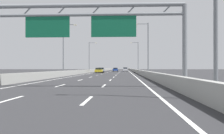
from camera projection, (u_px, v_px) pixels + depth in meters
name	position (u px, v px, depth m)	size (l,w,h in m)	color
ground_plane	(116.00, 71.00, 98.55)	(260.00, 260.00, 0.00)	#2D2D30
lane_dash_left_1	(9.00, 100.00, 11.26)	(0.16, 3.00, 0.01)	white
lane_dash_left_2	(60.00, 86.00, 20.25)	(0.16, 3.00, 0.01)	white
lane_dash_left_3	(80.00, 80.00, 29.23)	(0.16, 3.00, 0.01)	white
lane_dash_left_4	(91.00, 77.00, 38.22)	(0.16, 3.00, 0.01)	white
lane_dash_left_5	(97.00, 75.00, 47.21)	(0.16, 3.00, 0.01)	white
lane_dash_left_6	(102.00, 74.00, 56.20)	(0.16, 3.00, 0.01)	white
lane_dash_left_7	(105.00, 73.00, 65.19)	(0.16, 3.00, 0.01)	white
lane_dash_left_8	(107.00, 72.00, 74.17)	(0.16, 3.00, 0.01)	white
lane_dash_left_9	(109.00, 72.00, 83.16)	(0.16, 3.00, 0.01)	white
lane_dash_left_10	(111.00, 72.00, 92.15)	(0.16, 3.00, 0.01)	white
lane_dash_left_11	(112.00, 71.00, 101.14)	(0.16, 3.00, 0.01)	white
lane_dash_left_12	(113.00, 71.00, 110.13)	(0.16, 3.00, 0.01)	white
lane_dash_left_13	(114.00, 71.00, 119.11)	(0.16, 3.00, 0.01)	white
lane_dash_left_14	(115.00, 70.00, 128.10)	(0.16, 3.00, 0.01)	white
lane_dash_left_15	(115.00, 70.00, 137.09)	(0.16, 3.00, 0.01)	white
lane_dash_left_16	(116.00, 70.00, 146.08)	(0.16, 3.00, 0.01)	white
lane_dash_left_17	(116.00, 70.00, 155.07)	(0.16, 3.00, 0.01)	white
lane_dash_right_1	(87.00, 100.00, 11.07)	(0.16, 3.00, 0.01)	white
lane_dash_right_2	(104.00, 86.00, 20.06)	(0.16, 3.00, 0.01)	white
lane_dash_right_3	(110.00, 80.00, 29.05)	(0.16, 3.00, 0.01)	white
lane_dash_right_4	(114.00, 77.00, 38.04)	(0.16, 3.00, 0.01)	white
lane_dash_right_5	(116.00, 75.00, 47.02)	(0.16, 3.00, 0.01)	white
lane_dash_right_6	(117.00, 74.00, 56.01)	(0.16, 3.00, 0.01)	white
lane_dash_right_7	(118.00, 73.00, 65.00)	(0.16, 3.00, 0.01)	white
lane_dash_right_8	(119.00, 72.00, 73.99)	(0.16, 3.00, 0.01)	white
lane_dash_right_9	(120.00, 72.00, 82.98)	(0.16, 3.00, 0.01)	white
lane_dash_right_10	(120.00, 72.00, 91.96)	(0.16, 3.00, 0.01)	white
lane_dash_right_11	(121.00, 71.00, 100.95)	(0.16, 3.00, 0.01)	white
lane_dash_right_12	(121.00, 71.00, 109.94)	(0.16, 3.00, 0.01)	white
lane_dash_right_13	(121.00, 71.00, 118.93)	(0.16, 3.00, 0.01)	white
lane_dash_right_14	(121.00, 70.00, 127.92)	(0.16, 3.00, 0.01)	white
lane_dash_right_15	(122.00, 70.00, 136.90)	(0.16, 3.00, 0.01)	white
lane_dash_right_16	(122.00, 70.00, 145.89)	(0.16, 3.00, 0.01)	white
lane_dash_right_17	(122.00, 70.00, 154.88)	(0.16, 3.00, 0.01)	white
edge_line_left	(100.00, 72.00, 86.84)	(0.16, 176.00, 0.01)	white
edge_line_right	(130.00, 72.00, 86.29)	(0.16, 176.00, 0.01)	white
barrier_left	(101.00, 70.00, 108.89)	(0.45, 220.00, 0.95)	#9E9E99
barrier_right	(132.00, 70.00, 108.18)	(0.45, 220.00, 0.95)	#9E9E99
sign_gantry	(79.00, 24.00, 18.66)	(16.26, 0.36, 6.36)	gray
streetlamp_left_mid	(65.00, 46.00, 44.88)	(2.58, 0.28, 9.50)	slate
streetlamp_right_mid	(147.00, 46.00, 44.11)	(2.58, 0.28, 9.50)	slate
streetlamp_left_far	(90.00, 55.00, 77.60)	(2.58, 0.28, 9.50)	slate
streetlamp_right_far	(137.00, 55.00, 76.83)	(2.58, 0.28, 9.50)	slate
white_car	(125.00, 69.00, 97.01)	(1.78, 4.55, 1.55)	silver
yellow_car	(99.00, 70.00, 67.72)	(1.84, 4.58, 1.42)	yellow
blue_car	(115.00, 70.00, 93.66)	(1.81, 4.55, 1.42)	#2347AD
silver_car	(101.00, 70.00, 74.49)	(1.71, 4.53, 1.49)	#A8ADB2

